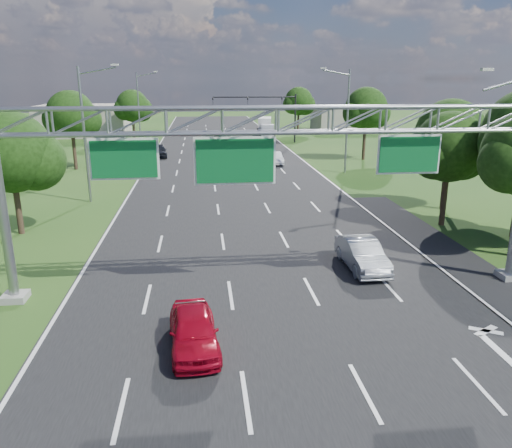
{
  "coord_description": "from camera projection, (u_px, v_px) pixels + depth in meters",
  "views": [
    {
      "loc": [
        -2.89,
        -8.6,
        9.13
      ],
      "look_at": [
        -0.54,
        12.71,
        2.87
      ],
      "focal_mm": 35.0,
      "sensor_mm": 36.0,
      "label": 1
    }
  ],
  "objects": [
    {
      "name": "ground",
      "position": [
        239.0,
        198.0,
        39.7
      ],
      "size": [
        220.0,
        220.0,
        0.0
      ],
      "primitive_type": "plane",
      "color": "#1E4414",
      "rests_on": "ground"
    },
    {
      "name": "road",
      "position": [
        239.0,
        198.0,
        39.7
      ],
      "size": [
        18.0,
        180.0,
        0.02
      ],
      "primitive_type": "cube",
      "color": "black",
      "rests_on": "ground"
    },
    {
      "name": "road_flare",
      "position": [
        462.0,
        264.0,
        25.5
      ],
      "size": [
        3.0,
        30.0,
        0.02
      ],
      "primitive_type": "cube",
      "color": "black",
      "rests_on": "ground"
    },
    {
      "name": "sign_gantry",
      "position": [
        279.0,
        135.0,
        20.62
      ],
      "size": [
        23.5,
        1.0,
        9.56
      ],
      "color": "gray",
      "rests_on": "ground"
    },
    {
      "name": "traffic_signal",
      "position": [
        272.0,
        107.0,
        72.43
      ],
      "size": [
        12.21,
        0.24,
        7.0
      ],
      "color": "black",
      "rests_on": "ground"
    },
    {
      "name": "streetlight_l_near",
      "position": [
        86.0,
        129.0,
        36.95
      ],
      "size": [
        2.97,
        0.22,
        10.16
      ],
      "color": "gray",
      "rests_on": "ground"
    },
    {
      "name": "streetlight_l_far",
      "position": [
        140.0,
        105.0,
        70.34
      ],
      "size": [
        2.97,
        0.22,
        10.16
      ],
      "color": "gray",
      "rests_on": "ground"
    },
    {
      "name": "streetlight_r_mid",
      "position": [
        346.0,
        116.0,
        48.86
      ],
      "size": [
        2.97,
        0.22,
        10.16
      ],
      "color": "gray",
      "rests_on": "ground"
    },
    {
      "name": "tree_cluster_right",
      "position": [
        502.0,
        146.0,
        29.44
      ],
      "size": [
        9.91,
        14.6,
        8.68
      ],
      "color": "#2D2116",
      "rests_on": "ground"
    },
    {
      "name": "tree_verge_la",
      "position": [
        13.0,
        156.0,
        29.3
      ],
      "size": [
        5.76,
        4.8,
        7.4
      ],
      "color": "#2D2116",
      "rests_on": "ground"
    },
    {
      "name": "tree_verge_lb",
      "position": [
        72.0,
        117.0,
        50.86
      ],
      "size": [
        5.76,
        4.8,
        8.06
      ],
      "color": "#2D2116",
      "rests_on": "ground"
    },
    {
      "name": "tree_verge_lc",
      "position": [
        133.0,
        107.0,
        75.15
      ],
      "size": [
        5.76,
        4.8,
        7.62
      ],
      "color": "#2D2116",
      "rests_on": "ground"
    },
    {
      "name": "tree_verge_rd",
      "position": [
        367.0,
        111.0,
        57.02
      ],
      "size": [
        5.76,
        4.8,
        8.28
      ],
      "color": "#2D2116",
      "rests_on": "ground"
    },
    {
      "name": "tree_verge_re",
      "position": [
        299.0,
        103.0,
        85.56
      ],
      "size": [
        5.76,
        4.8,
        7.84
      ],
      "color": "#2D2116",
      "rests_on": "ground"
    },
    {
      "name": "building_left",
      "position": [
        84.0,
        120.0,
        82.49
      ],
      "size": [
        14.0,
        10.0,
        5.0
      ],
      "primitive_type": "cube",
      "color": "gray",
      "rests_on": "ground"
    },
    {
      "name": "building_right",
      "position": [
        348.0,
        119.0,
        91.27
      ],
      "size": [
        12.0,
        9.0,
        4.0
      ],
      "primitive_type": "cube",
      "color": "gray",
      "rests_on": "ground"
    },
    {
      "name": "red_coupe",
      "position": [
        194.0,
        330.0,
        17.36
      ],
      "size": [
        1.97,
        4.22,
        1.4
      ],
      "primitive_type": "imported",
      "rotation": [
        0.0,
        0.0,
        0.08
      ],
      "color": "#A6071B",
      "rests_on": "ground"
    },
    {
      "name": "silver_sedan",
      "position": [
        362.0,
        254.0,
        24.77
      ],
      "size": [
        1.68,
        4.55,
        1.49
      ],
      "primitive_type": "imported",
      "rotation": [
        0.0,
        0.0,
        0.02
      ],
      "color": "#9DA2A8",
      "rests_on": "ground"
    },
    {
      "name": "car_queue_b",
      "position": [
        222.0,
        136.0,
        77.26
      ],
      "size": [
        2.45,
        4.86,
        1.32
      ],
      "primitive_type": "imported",
      "rotation": [
        0.0,
        0.0,
        0.06
      ],
      "color": "black",
      "rests_on": "ground"
    },
    {
      "name": "car_queue_c",
      "position": [
        159.0,
        151.0,
        60.12
      ],
      "size": [
        2.36,
        4.81,
        1.58
      ],
      "primitive_type": "imported",
      "rotation": [
        0.0,
        0.0,
        0.11
      ],
      "color": "black",
      "rests_on": "ground"
    },
    {
      "name": "car_queue_d",
      "position": [
        275.0,
        158.0,
        55.34
      ],
      "size": [
        1.46,
        3.96,
        1.3
      ],
      "primitive_type": "imported",
      "rotation": [
        0.0,
        0.0,
        0.02
      ],
      "color": "silver",
      "rests_on": "ground"
    },
    {
      "name": "box_truck",
      "position": [
        265.0,
        127.0,
        84.04
      ],
      "size": [
        2.87,
        7.68,
        2.82
      ],
      "rotation": [
        0.0,
        0.0,
        -0.14
      ],
      "color": "silver",
      "rests_on": "ground"
    }
  ]
}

